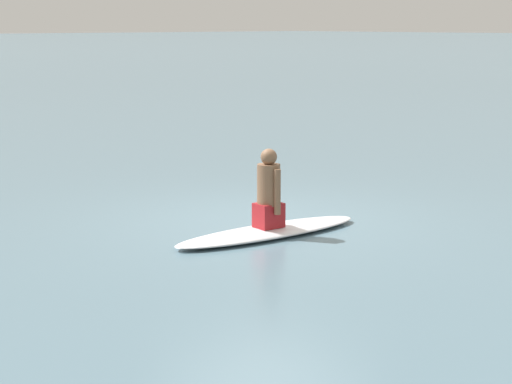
% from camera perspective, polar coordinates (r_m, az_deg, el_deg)
% --- Properties ---
extents(ground_plane, '(400.00, 400.00, 0.00)m').
position_cam_1_polar(ground_plane, '(12.10, 0.55, -1.86)').
color(ground_plane, slate).
extents(surfboard, '(0.93, 2.83, 0.11)m').
position_cam_1_polar(surfboard, '(11.24, 0.82, -2.55)').
color(surfboard, white).
rests_on(surfboard, ground).
extents(person_paddler, '(0.44, 0.36, 1.01)m').
position_cam_1_polar(person_paddler, '(11.14, 0.82, 0.00)').
color(person_paddler, '#A51E23').
rests_on(person_paddler, surfboard).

